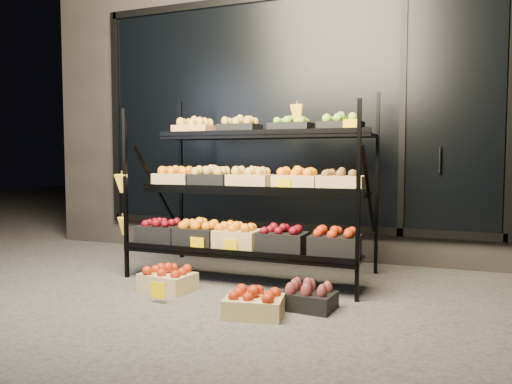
% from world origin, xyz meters
% --- Properties ---
extents(ground, '(24.00, 24.00, 0.00)m').
position_xyz_m(ground, '(0.00, 0.00, 0.00)').
color(ground, '#514F4C').
rests_on(ground, ground).
extents(building, '(6.00, 2.08, 3.50)m').
position_xyz_m(building, '(0.00, 2.59, 1.75)').
color(building, '#2D2826').
rests_on(building, ground).
extents(display_rack, '(2.18, 1.02, 1.66)m').
position_xyz_m(display_rack, '(-0.01, 0.60, 0.79)').
color(display_rack, black).
rests_on(display_rack, ground).
extents(tag_floor_a, '(0.13, 0.01, 0.12)m').
position_xyz_m(tag_floor_a, '(-0.33, -0.40, 0.06)').
color(tag_floor_a, '#E6B300').
rests_on(tag_floor_a, ground).
extents(floor_crate_left, '(0.44, 0.35, 0.20)m').
position_xyz_m(floor_crate_left, '(-0.46, -0.06, 0.10)').
color(floor_crate_left, tan).
rests_on(floor_crate_left, ground).
extents(floor_crate_midright, '(0.43, 0.35, 0.20)m').
position_xyz_m(floor_crate_midright, '(0.44, -0.42, 0.09)').
color(floor_crate_midright, tan).
rests_on(floor_crate_midright, ground).
extents(floor_crate_right, '(0.39, 0.30, 0.19)m').
position_xyz_m(floor_crate_right, '(0.74, -0.13, 0.09)').
color(floor_crate_right, black).
rests_on(floor_crate_right, ground).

